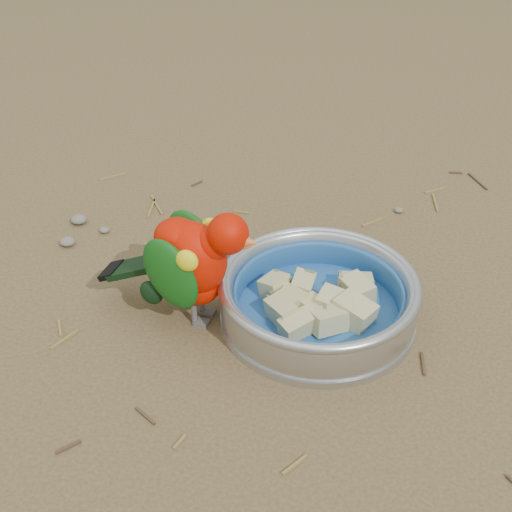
{
  "coord_description": "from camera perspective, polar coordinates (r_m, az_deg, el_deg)",
  "views": [
    {
      "loc": [
        -0.03,
        -0.61,
        0.57
      ],
      "look_at": [
        -0.02,
        0.09,
        0.08
      ],
      "focal_mm": 50.0,
      "sensor_mm": 36.0,
      "label": 1
    }
  ],
  "objects": [
    {
      "name": "ground_debris",
      "position": [
        0.89,
        2.27,
        -4.57
      ],
      "size": [
        0.9,
        0.8,
        0.01
      ],
      "primitive_type": null,
      "color": "olive",
      "rests_on": "ground"
    },
    {
      "name": "ground",
      "position": [
        0.83,
        1.35,
        -7.89
      ],
      "size": [
        60.0,
        60.0,
        0.0
      ],
      "primitive_type": "plane",
      "color": "brown"
    },
    {
      "name": "lory_parrot",
      "position": [
        0.84,
        -5.09,
        -0.93
      ],
      "size": [
        0.2,
        0.15,
        0.15
      ],
      "primitive_type": null,
      "rotation": [
        0.0,
        0.0,
        -1.92
      ],
      "color": "#C51100",
      "rests_on": "ground"
    },
    {
      "name": "bowl_wall",
      "position": [
        0.86,
        5.03,
        -3.17
      ],
      "size": [
        0.24,
        0.24,
        0.04
      ],
      "primitive_type": null,
      "color": "#B2B2BA",
      "rests_on": "food_bowl"
    },
    {
      "name": "fruit_wedges",
      "position": [
        0.86,
        5.01,
        -3.54
      ],
      "size": [
        0.14,
        0.14,
        0.03
      ],
      "primitive_type": null,
      "color": "tan",
      "rests_on": "food_bowl"
    },
    {
      "name": "food_bowl",
      "position": [
        0.88,
        4.93,
        -4.71
      ],
      "size": [
        0.24,
        0.24,
        0.02
      ],
      "primitive_type": "cylinder",
      "color": "#B2B2BA",
      "rests_on": "ground"
    }
  ]
}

